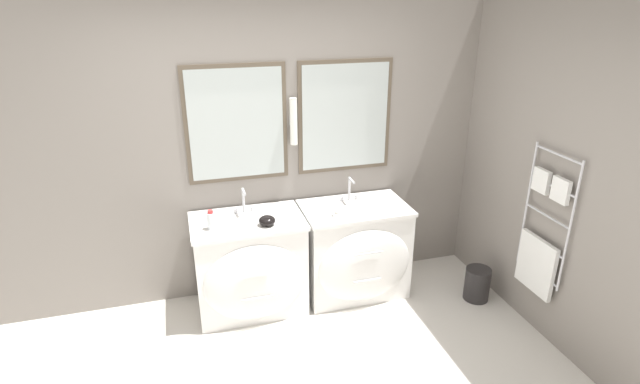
{
  "coord_description": "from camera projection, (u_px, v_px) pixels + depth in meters",
  "views": [
    {
      "loc": [
        -0.6,
        -2.36,
        2.58
      ],
      "look_at": [
        0.43,
        1.16,
        1.09
      ],
      "focal_mm": 28.0,
      "sensor_mm": 36.0,
      "label": 1
    }
  ],
  "objects": [
    {
      "name": "wall_back",
      "position": [
        256.0,
        151.0,
        4.24
      ],
      "size": [
        5.69,
        0.14,
        2.6
      ],
      "color": "gray",
      "rests_on": "ground_plane"
    },
    {
      "name": "wall_right",
      "position": [
        534.0,
        166.0,
        3.94
      ],
      "size": [
        0.13,
        3.49,
        2.6
      ],
      "color": "gray",
      "rests_on": "ground_plane"
    },
    {
      "name": "vanity_left",
      "position": [
        250.0,
        266.0,
        4.19
      ],
      "size": [
        0.92,
        0.65,
        0.84
      ],
      "color": "white",
      "rests_on": "ground_plane"
    },
    {
      "name": "vanity_right",
      "position": [
        355.0,
        251.0,
        4.43
      ],
      "size": [
        0.92,
        0.65,
        0.84
      ],
      "color": "white",
      "rests_on": "ground_plane"
    },
    {
      "name": "faucet_left",
      "position": [
        244.0,
        201.0,
        4.15
      ],
      "size": [
        0.17,
        0.13,
        0.22
      ],
      "color": "silver",
      "rests_on": "vanity_left"
    },
    {
      "name": "faucet_right",
      "position": [
        350.0,
        189.0,
        4.4
      ],
      "size": [
        0.17,
        0.13,
        0.22
      ],
      "color": "silver",
      "rests_on": "vanity_right"
    },
    {
      "name": "toiletry_bottle",
      "position": [
        211.0,
        220.0,
        3.88
      ],
      "size": [
        0.06,
        0.06,
        0.16
      ],
      "color": "silver",
      "rests_on": "vanity_left"
    },
    {
      "name": "amenity_bowl",
      "position": [
        267.0,
        221.0,
        3.96
      ],
      "size": [
        0.13,
        0.13,
        0.08
      ],
      "color": "black",
      "rests_on": "vanity_left"
    },
    {
      "name": "soap_dish",
      "position": [
        337.0,
        214.0,
        4.14
      ],
      "size": [
        0.08,
        0.06,
        0.04
      ],
      "color": "white",
      "rests_on": "vanity_right"
    },
    {
      "name": "waste_bin",
      "position": [
        477.0,
        283.0,
        4.44
      ],
      "size": [
        0.22,
        0.22,
        0.3
      ],
      "color": "#282626",
      "rests_on": "ground_plane"
    }
  ]
}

